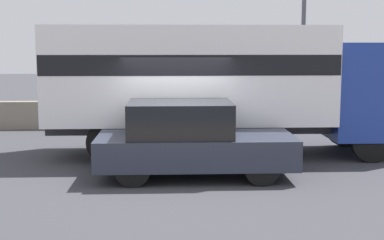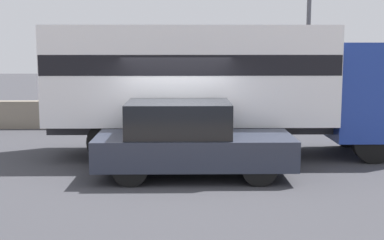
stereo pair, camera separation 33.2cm
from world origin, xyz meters
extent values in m
plane|color=#38383D|center=(0.00, 0.00, 0.00)|extent=(80.00, 80.00, 0.00)
cube|color=gray|center=(0.00, 6.90, 0.46)|extent=(60.00, 0.35, 0.92)
cylinder|color=#4C4C51|center=(4.18, 6.43, 3.28)|extent=(0.14, 0.14, 6.55)
cube|color=navy|center=(4.68, 2.49, 1.65)|extent=(1.78, 2.34, 2.36)
cube|color=#2D2D33|center=(0.33, 2.49, 0.76)|extent=(6.90, 1.38, 0.25)
cube|color=white|center=(0.33, 2.49, 2.05)|extent=(6.90, 2.50, 2.34)
cube|color=black|center=(0.33, 2.49, 2.32)|extent=(6.87, 2.52, 0.47)
cylinder|color=black|center=(4.68, 3.49, 0.53)|extent=(1.06, 0.28, 1.06)
cylinder|color=black|center=(4.68, 1.49, 0.53)|extent=(1.06, 0.28, 1.06)
cylinder|color=black|center=(-1.56, 3.49, 0.53)|extent=(1.06, 0.28, 1.06)
cylinder|color=black|center=(-1.56, 1.49, 0.53)|extent=(1.06, 0.28, 1.06)
cylinder|color=black|center=(-0.18, 3.49, 0.53)|extent=(1.06, 0.28, 1.06)
cylinder|color=black|center=(-0.18, 1.49, 0.53)|extent=(1.06, 0.28, 1.06)
cube|color=#282D3D|center=(0.39, 0.22, 0.58)|extent=(4.14, 1.73, 0.63)
cube|color=black|center=(0.06, 0.22, 1.25)|extent=(2.15, 1.59, 0.71)
cylinder|color=black|center=(1.68, 0.96, 0.36)|extent=(0.72, 0.20, 0.72)
cylinder|color=black|center=(1.68, -0.53, 0.36)|extent=(0.72, 0.20, 0.72)
cylinder|color=black|center=(-0.89, 0.96, 0.36)|extent=(0.72, 0.20, 0.72)
cylinder|color=black|center=(-0.89, -0.53, 0.36)|extent=(0.72, 0.20, 0.72)
camera|label=1|loc=(-0.16, -10.84, 2.81)|focal=50.00mm
camera|label=2|loc=(0.17, -10.85, 2.81)|focal=50.00mm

